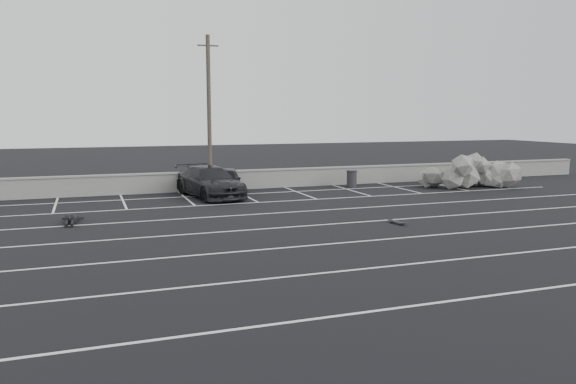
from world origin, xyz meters
name	(u,v)px	position (x,y,z in m)	size (l,w,h in m)	color
ground	(311,246)	(0.00, 0.00, 0.00)	(120.00, 120.00, 0.00)	black
seawall	(215,180)	(0.00, 14.00, 0.55)	(50.00, 0.45, 1.06)	gray
stall_lines	(266,221)	(-0.08, 4.41, 0.00)	(36.00, 20.05, 0.01)	silver
car_left	(224,181)	(-0.01, 11.79, 0.73)	(1.72, 4.28, 1.46)	black
car_right	(210,182)	(-0.77, 11.60, 0.77)	(2.15, 5.29, 1.54)	black
utility_pole	(209,114)	(-0.41, 13.20, 4.15)	(1.09, 0.22, 8.19)	#4C4238
trash_bin	(352,179)	(7.63, 12.61, 0.49)	(0.75, 0.75, 0.97)	#272729
riprap_pile	(470,178)	(14.00, 10.28, 0.55)	(5.76, 3.22, 1.55)	gray
person	(72,217)	(-7.18, 6.75, 0.21)	(1.01, 2.19, 0.42)	black
skateboard	(397,222)	(4.43, 2.17, 0.07)	(0.33, 0.78, 0.09)	black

